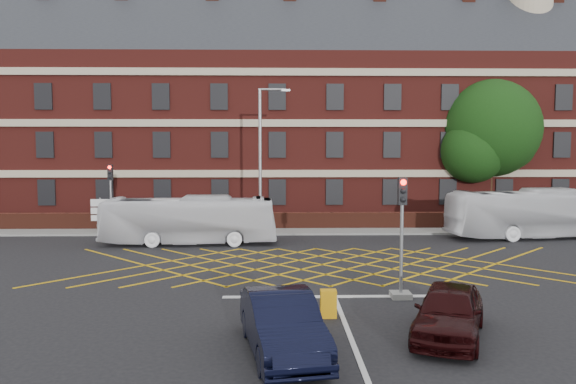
{
  "coord_description": "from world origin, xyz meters",
  "views": [
    {
      "loc": [
        -2.08,
        -23.13,
        5.34
      ],
      "look_at": [
        -1.56,
        1.5,
        3.36
      ],
      "focal_mm": 35.0,
      "sensor_mm": 36.0,
      "label": 1
    }
  ],
  "objects_px": {
    "bus_left": "(189,220)",
    "street_lamp": "(261,187)",
    "car_maroon": "(449,311)",
    "bus_right": "(535,213)",
    "traffic_light_far": "(111,206)",
    "utility_cabinet": "(328,304)",
    "traffic_light_near": "(401,249)",
    "car_navy": "(282,324)",
    "direction_signs": "(100,211)",
    "deciduous_tree": "(490,135)"
  },
  "relations": [
    {
      "from": "traffic_light_far",
      "to": "utility_cabinet",
      "type": "bearing_deg",
      "value": -55.43
    },
    {
      "from": "bus_right",
      "to": "traffic_light_far",
      "type": "xyz_separation_m",
      "value": [
        -25.28,
        1.83,
        0.32
      ]
    },
    {
      "from": "car_maroon",
      "to": "street_lamp",
      "type": "bearing_deg",
      "value": 130.4
    },
    {
      "from": "traffic_light_near",
      "to": "utility_cabinet",
      "type": "height_order",
      "value": "traffic_light_near"
    },
    {
      "from": "direction_signs",
      "to": "utility_cabinet",
      "type": "bearing_deg",
      "value": -54.4
    },
    {
      "from": "bus_left",
      "to": "traffic_light_far",
      "type": "xyz_separation_m",
      "value": [
        -5.29,
        3.5,
        0.43
      ]
    },
    {
      "from": "direction_signs",
      "to": "street_lamp",
      "type": "bearing_deg",
      "value": -11.0
    },
    {
      "from": "traffic_light_far",
      "to": "bus_left",
      "type": "bearing_deg",
      "value": -33.53
    },
    {
      "from": "deciduous_tree",
      "to": "utility_cabinet",
      "type": "relative_size",
      "value": 11.59
    },
    {
      "from": "car_maroon",
      "to": "street_lamp",
      "type": "distance_m",
      "value": 18.58
    },
    {
      "from": "deciduous_tree",
      "to": "traffic_light_far",
      "type": "distance_m",
      "value": 26.15
    },
    {
      "from": "utility_cabinet",
      "to": "bus_left",
      "type": "bearing_deg",
      "value": 115.45
    },
    {
      "from": "traffic_light_near",
      "to": "traffic_light_far",
      "type": "height_order",
      "value": "same"
    },
    {
      "from": "traffic_light_near",
      "to": "traffic_light_far",
      "type": "xyz_separation_m",
      "value": [
        -14.49,
        14.78,
        0.0
      ]
    },
    {
      "from": "traffic_light_near",
      "to": "street_lamp",
      "type": "distance_m",
      "value": 14.45
    },
    {
      "from": "traffic_light_near",
      "to": "utility_cabinet",
      "type": "distance_m",
      "value": 3.8
    },
    {
      "from": "car_maroon",
      "to": "traffic_light_far",
      "type": "distance_m",
      "value": 24.12
    },
    {
      "from": "traffic_light_far",
      "to": "street_lamp",
      "type": "bearing_deg",
      "value": -8.57
    },
    {
      "from": "bus_left",
      "to": "deciduous_tree",
      "type": "relative_size",
      "value": 0.95
    },
    {
      "from": "bus_left",
      "to": "car_maroon",
      "type": "distance_m",
      "value": 18.19
    },
    {
      "from": "bus_left",
      "to": "street_lamp",
      "type": "relative_size",
      "value": 1.09
    },
    {
      "from": "bus_right",
      "to": "traffic_light_near",
      "type": "bearing_deg",
      "value": 132.85
    },
    {
      "from": "street_lamp",
      "to": "car_maroon",
      "type": "bearing_deg",
      "value": -71.97
    },
    {
      "from": "car_navy",
      "to": "direction_signs",
      "type": "relative_size",
      "value": 2.18
    },
    {
      "from": "street_lamp",
      "to": "bus_left",
      "type": "bearing_deg",
      "value": -151.62
    },
    {
      "from": "street_lamp",
      "to": "traffic_light_near",
      "type": "bearing_deg",
      "value": -68.47
    },
    {
      "from": "bus_right",
      "to": "street_lamp",
      "type": "distance_m",
      "value": 16.15
    },
    {
      "from": "deciduous_tree",
      "to": "direction_signs",
      "type": "bearing_deg",
      "value": -169.68
    },
    {
      "from": "traffic_light_near",
      "to": "street_lamp",
      "type": "bearing_deg",
      "value": 111.53
    },
    {
      "from": "deciduous_tree",
      "to": "car_navy",
      "type": "bearing_deg",
      "value": -120.56
    },
    {
      "from": "traffic_light_far",
      "to": "car_maroon",
      "type": "bearing_deg",
      "value": -51.77
    },
    {
      "from": "bus_right",
      "to": "car_maroon",
      "type": "relative_size",
      "value": 2.37
    },
    {
      "from": "utility_cabinet",
      "to": "bus_right",
      "type": "bearing_deg",
      "value": 48.17
    },
    {
      "from": "traffic_light_near",
      "to": "direction_signs",
      "type": "height_order",
      "value": "traffic_light_near"
    },
    {
      "from": "car_navy",
      "to": "utility_cabinet",
      "type": "distance_m",
      "value": 3.44
    },
    {
      "from": "bus_left",
      "to": "traffic_light_near",
      "type": "distance_m",
      "value": 14.56
    },
    {
      "from": "direction_signs",
      "to": "utility_cabinet",
      "type": "xyz_separation_m",
      "value": [
        12.57,
        -17.56,
        -0.94
      ]
    },
    {
      "from": "bus_left",
      "to": "street_lamp",
      "type": "height_order",
      "value": "street_lamp"
    },
    {
      "from": "car_navy",
      "to": "traffic_light_far",
      "type": "distance_m",
      "value": 22.56
    },
    {
      "from": "bus_right",
      "to": "utility_cabinet",
      "type": "distance_m",
      "value": 20.37
    },
    {
      "from": "car_navy",
      "to": "traffic_light_near",
      "type": "height_order",
      "value": "traffic_light_near"
    },
    {
      "from": "traffic_light_near",
      "to": "utility_cabinet",
      "type": "bearing_deg",
      "value": -141.51
    },
    {
      "from": "car_navy",
      "to": "street_lamp",
      "type": "height_order",
      "value": "street_lamp"
    },
    {
      "from": "traffic_light_near",
      "to": "direction_signs",
      "type": "bearing_deg",
      "value": 135.01
    },
    {
      "from": "utility_cabinet",
      "to": "deciduous_tree",
      "type": "bearing_deg",
      "value": 58.8
    },
    {
      "from": "traffic_light_far",
      "to": "street_lamp",
      "type": "relative_size",
      "value": 0.49
    },
    {
      "from": "bus_left",
      "to": "utility_cabinet",
      "type": "relative_size",
      "value": 10.96
    },
    {
      "from": "bus_left",
      "to": "bus_right",
      "type": "relative_size",
      "value": 0.92
    },
    {
      "from": "car_navy",
      "to": "car_maroon",
      "type": "xyz_separation_m",
      "value": [
        4.69,
        1.15,
        -0.04
      ]
    },
    {
      "from": "bus_right",
      "to": "traffic_light_near",
      "type": "xyz_separation_m",
      "value": [
        -10.79,
        -12.95,
        0.32
      ]
    }
  ]
}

